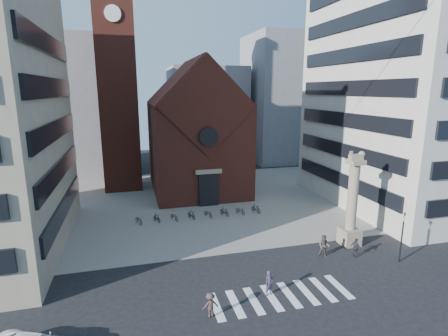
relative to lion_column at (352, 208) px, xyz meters
The scene contains 23 objects.
ground 11.01m from the lion_column, 163.32° to the right, with size 120.00×120.00×0.00m, color black.
piazza 19.18m from the lion_column, 122.03° to the left, with size 46.00×30.00×0.05m, color gray.
zebra_crossing 11.72m from the lion_column, 147.61° to the right, with size 10.20×3.20×0.01m, color white, non-canonical shape.
church 24.62m from the lion_column, 114.43° to the left, with size 12.00×16.65×18.00m.
campanile 34.29m from the lion_column, 128.68° to the left, with size 5.50×5.50×31.20m.
building_right 20.83m from the lion_column, 32.75° to the left, with size 18.00×22.00×32.00m, color beige.
bg_block_left 48.23m from the lion_column, 129.04° to the left, with size 16.00×14.00×22.00m, color gray.
bg_block_mid 42.55m from the lion_column, 95.45° to the left, with size 14.00×12.00×18.00m, color gray.
bg_block_right 41.69m from the lion_column, 72.91° to the left, with size 16.00×14.00×24.00m, color gray.
lion_column is the anchor object (origin of this frame).
traffic_light 4.62m from the lion_column, 63.54° to the right, with size 0.13×0.16×4.30m.
pedestrian_0 11.92m from the lion_column, 151.00° to the right, with size 0.65×0.43×1.79m, color #3B3347.
pedestrian_1 4.60m from the lion_column, 156.27° to the right, with size 0.94×0.73×1.93m, color #514641.
pedestrian_2 3.66m from the lion_column, 113.29° to the right, with size 0.98×0.41×1.67m, color #2D2B33.
pedestrian_3 16.34m from the lion_column, 154.81° to the right, with size 1.04×0.60×1.60m, color #432E2D.
scooter_0 21.20m from the lion_column, 151.34° to the left, with size 0.55×1.59×0.83m, color black.
scooter_1 19.60m from the lion_column, 148.69° to the left, with size 0.43×1.54×0.92m, color black.
scooter_2 18.06m from the lion_column, 145.57° to the left, with size 0.55×1.59×0.83m, color black.
scooter_3 16.57m from the lion_column, 141.86° to the left, with size 0.43×1.54×0.92m, color black.
scooter_4 15.18m from the lion_column, 137.42° to the left, with size 0.55×1.59×0.83m, color black.
scooter_5 13.88m from the lion_column, 132.08° to the left, with size 0.43×1.54×0.92m, color black.
scooter_6 12.75m from the lion_column, 125.66° to the left, with size 0.55×1.59×0.83m, color black.
scooter_7 11.78m from the lion_column, 118.02° to the left, with size 0.43×1.54×0.92m, color black.
Camera 1 is at (-8.79, -22.64, 13.84)m, focal length 28.00 mm.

